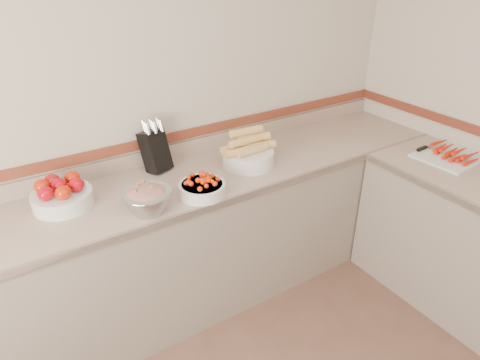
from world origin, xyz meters
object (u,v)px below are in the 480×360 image
rhubarb_bowl (147,199)px  corn_bowl (248,153)px  cherry_tomato_bowl (202,187)px  cutting_board (452,154)px  knife_block (155,150)px  tomato_bowl (62,195)px

rhubarb_bowl → corn_bowl: bearing=13.7°
cherry_tomato_bowl → cutting_board: 1.67m
knife_block → cutting_board: size_ratio=0.71×
knife_block → cherry_tomato_bowl: knife_block is taller
cherry_tomato_bowl → corn_bowl: 0.46m
tomato_bowl → cutting_board: bearing=-18.1°
corn_bowl → rhubarb_bowl: size_ratio=1.37×
corn_bowl → rhubarb_bowl: 0.76m
tomato_bowl → cherry_tomato_bowl: size_ratio=1.19×
tomato_bowl → cutting_board: tomato_bowl is taller
rhubarb_bowl → cutting_board: rhubarb_bowl is taller
knife_block → rhubarb_bowl: knife_block is taller
cherry_tomato_bowl → tomato_bowl: bearing=156.3°
cutting_board → corn_bowl: bearing=152.3°
rhubarb_bowl → knife_block: bearing=61.9°
cherry_tomato_bowl → corn_bowl: bearing=22.5°
knife_block → cherry_tomato_bowl: 0.44m
corn_bowl → knife_block: bearing=154.1°
knife_block → corn_bowl: bearing=-25.9°
tomato_bowl → cherry_tomato_bowl: 0.74m
corn_bowl → cutting_board: corn_bowl is taller
knife_block → tomato_bowl: (-0.59, -0.12, -0.07)m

